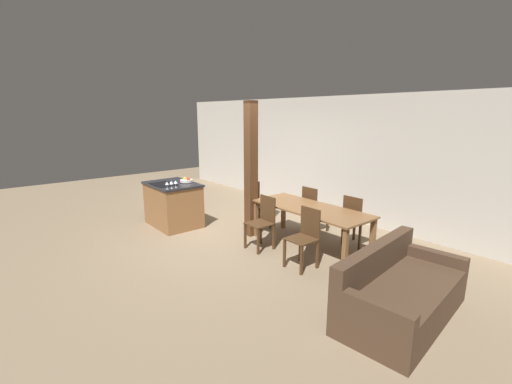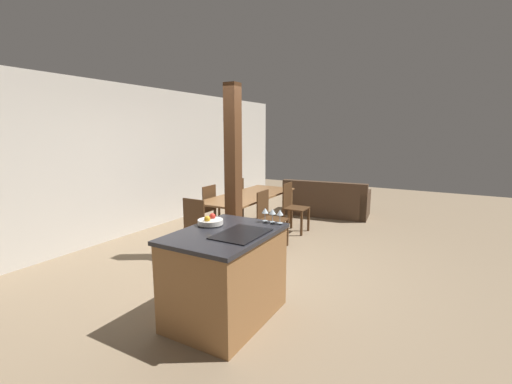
{
  "view_description": "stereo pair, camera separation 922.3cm",
  "coord_description": "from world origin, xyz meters",
  "px_view_note": "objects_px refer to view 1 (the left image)",
  "views": [
    {
      "loc": [
        5.18,
        -3.61,
        2.32
      ],
      "look_at": [
        0.6,
        0.2,
        0.95
      ],
      "focal_mm": 24.0,
      "sensor_mm": 36.0,
      "label": 1
    },
    {
      "loc": [
        -3.94,
        -2.35,
        1.88
      ],
      "look_at": [
        0.6,
        0.2,
        0.95
      ],
      "focal_mm": 24.0,
      "sensor_mm": 36.0,
      "label": 2
    }
  ],
  "objects_px": {
    "couch": "(400,294)",
    "timber_post": "(251,170)",
    "dining_chair_head_end": "(256,204)",
    "dining_chair_near_right": "(305,236)",
    "dining_chair_far_right": "(355,220)",
    "dining_chair_far_left": "(313,208)",
    "wine_glass_middle": "(171,183)",
    "kitchen_island": "(173,204)",
    "wine_glass_near": "(167,183)",
    "fruit_bowl": "(186,181)",
    "wine_glass_far": "(176,182)",
    "dining_chair_near_left": "(263,221)",
    "dining_table": "(310,212)"
  },
  "relations": [
    {
      "from": "couch",
      "to": "timber_post",
      "type": "bearing_deg",
      "value": 77.17
    },
    {
      "from": "couch",
      "to": "timber_post",
      "type": "distance_m",
      "value": 3.42
    },
    {
      "from": "dining_chair_head_end",
      "to": "couch",
      "type": "height_order",
      "value": "dining_chair_head_end"
    },
    {
      "from": "dining_chair_near_right",
      "to": "timber_post",
      "type": "height_order",
      "value": "timber_post"
    },
    {
      "from": "dining_chair_far_right",
      "to": "timber_post",
      "type": "xyz_separation_m",
      "value": [
        -1.63,
        -1.06,
        0.79
      ]
    },
    {
      "from": "dining_chair_near_right",
      "to": "dining_chair_far_left",
      "type": "bearing_deg",
      "value": 126.59
    },
    {
      "from": "dining_chair_far_right",
      "to": "dining_chair_head_end",
      "type": "xyz_separation_m",
      "value": [
        -1.96,
        -0.66,
        0.0
      ]
    },
    {
      "from": "wine_glass_middle",
      "to": "kitchen_island",
      "type": "bearing_deg",
      "value": 152.88
    },
    {
      "from": "wine_glass_middle",
      "to": "couch",
      "type": "relative_size",
      "value": 0.08
    },
    {
      "from": "wine_glass_middle",
      "to": "dining_chair_far_right",
      "type": "height_order",
      "value": "wine_glass_middle"
    },
    {
      "from": "wine_glass_near",
      "to": "couch",
      "type": "relative_size",
      "value": 0.08
    },
    {
      "from": "kitchen_island",
      "to": "fruit_bowl",
      "type": "relative_size",
      "value": 4.45
    },
    {
      "from": "wine_glass_middle",
      "to": "dining_chair_head_end",
      "type": "relative_size",
      "value": 0.16
    },
    {
      "from": "dining_chair_head_end",
      "to": "wine_glass_far",
      "type": "bearing_deg",
      "value": 155.1
    },
    {
      "from": "fruit_bowl",
      "to": "timber_post",
      "type": "height_order",
      "value": "timber_post"
    },
    {
      "from": "dining_chair_far_left",
      "to": "timber_post",
      "type": "bearing_deg",
      "value": 58.58
    },
    {
      "from": "dining_chair_near_left",
      "to": "dining_chair_head_end",
      "type": "relative_size",
      "value": 1.0
    },
    {
      "from": "wine_glass_middle",
      "to": "dining_table",
      "type": "distance_m",
      "value": 2.67
    },
    {
      "from": "fruit_bowl",
      "to": "dining_chair_near_right",
      "type": "distance_m",
      "value": 3.08
    },
    {
      "from": "couch",
      "to": "dining_chair_near_right",
      "type": "bearing_deg",
      "value": 79.49
    },
    {
      "from": "dining_chair_near_left",
      "to": "couch",
      "type": "bearing_deg",
      "value": -2.88
    },
    {
      "from": "wine_glass_near",
      "to": "wine_glass_far",
      "type": "relative_size",
      "value": 1.0
    },
    {
      "from": "dining_table",
      "to": "wine_glass_near",
      "type": "bearing_deg",
      "value": -142.63
    },
    {
      "from": "dining_chair_far_left",
      "to": "dining_chair_head_end",
      "type": "xyz_separation_m",
      "value": [
        -0.97,
        -0.66,
        0.0
      ]
    },
    {
      "from": "dining_chair_far_right",
      "to": "couch",
      "type": "distance_m",
      "value": 2.18
    },
    {
      "from": "dining_chair_far_right",
      "to": "couch",
      "type": "height_order",
      "value": "dining_chair_far_right"
    },
    {
      "from": "dining_chair_far_right",
      "to": "wine_glass_near",
      "type": "bearing_deg",
      "value": 41.11
    },
    {
      "from": "wine_glass_far",
      "to": "timber_post",
      "type": "bearing_deg",
      "value": 46.58
    },
    {
      "from": "dining_chair_near_right",
      "to": "dining_chair_far_right",
      "type": "relative_size",
      "value": 1.0
    },
    {
      "from": "kitchen_island",
      "to": "dining_chair_near_left",
      "type": "bearing_deg",
      "value": 16.02
    },
    {
      "from": "kitchen_island",
      "to": "dining_chair_head_end",
      "type": "distance_m",
      "value": 1.75
    },
    {
      "from": "fruit_bowl",
      "to": "dining_chair_near_left",
      "type": "height_order",
      "value": "fruit_bowl"
    },
    {
      "from": "wine_glass_near",
      "to": "wine_glass_middle",
      "type": "bearing_deg",
      "value": 90.0
    },
    {
      "from": "fruit_bowl",
      "to": "dining_chair_near_right",
      "type": "relative_size",
      "value": 0.29
    },
    {
      "from": "dining_chair_far_left",
      "to": "dining_chair_far_right",
      "type": "xyz_separation_m",
      "value": [
        0.98,
        0.0,
        0.0
      ]
    },
    {
      "from": "wine_glass_near",
      "to": "dining_chair_near_right",
      "type": "bearing_deg",
      "value": 20.28
    },
    {
      "from": "fruit_bowl",
      "to": "dining_table",
      "type": "bearing_deg",
      "value": 21.85
    },
    {
      "from": "dining_table",
      "to": "dining_chair_far_right",
      "type": "xyz_separation_m",
      "value": [
        0.49,
        0.66,
        -0.15
      ]
    },
    {
      "from": "kitchen_island",
      "to": "timber_post",
      "type": "distance_m",
      "value": 1.94
    },
    {
      "from": "wine_glass_middle",
      "to": "couch",
      "type": "height_order",
      "value": "wine_glass_middle"
    },
    {
      "from": "kitchen_island",
      "to": "couch",
      "type": "bearing_deg",
      "value": 5.88
    },
    {
      "from": "couch",
      "to": "wine_glass_far",
      "type": "bearing_deg",
      "value": 92.99
    },
    {
      "from": "dining_chair_near_right",
      "to": "dining_chair_head_end",
      "type": "relative_size",
      "value": 1.0
    },
    {
      "from": "dining_table",
      "to": "timber_post",
      "type": "xyz_separation_m",
      "value": [
        -1.14,
        -0.4,
        0.63
      ]
    },
    {
      "from": "wine_glass_middle",
      "to": "dining_chair_far_left",
      "type": "distance_m",
      "value": 2.81
    },
    {
      "from": "wine_glass_middle",
      "to": "dining_chair_far_left",
      "type": "xyz_separation_m",
      "value": [
        1.65,
        2.21,
        -0.54
      ]
    },
    {
      "from": "wine_glass_middle",
      "to": "dining_chair_near_left",
      "type": "relative_size",
      "value": 0.16
    },
    {
      "from": "wine_glass_near",
      "to": "dining_chair_near_right",
      "type": "relative_size",
      "value": 0.16
    },
    {
      "from": "dining_chair_near_right",
      "to": "wine_glass_far",
      "type": "bearing_deg",
      "value": -163.2
    },
    {
      "from": "dining_chair_head_end",
      "to": "dining_chair_far_right",
      "type": "bearing_deg",
      "value": -71.3
    }
  ]
}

